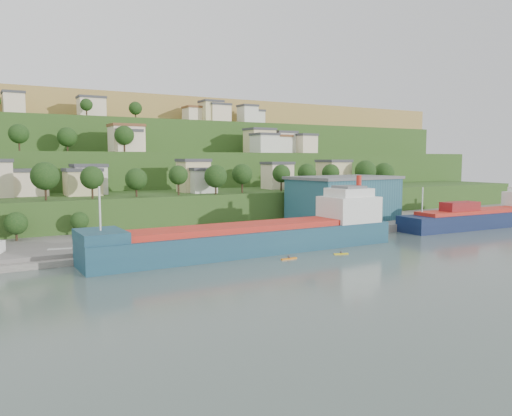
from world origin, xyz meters
TOP-DOWN VIEW (x-y plane):
  - ground at (0.00, 0.00)m, footprint 500.00×500.00m
  - quay at (20.00, 28.00)m, footprint 220.00×26.00m
  - hillside at (0.02, 168.68)m, footprint 360.00×210.87m
  - cargo_ship_near at (-4.26, 8.22)m, footprint 69.73×11.78m
  - cargo_ship_far at (73.61, 9.67)m, footprint 57.12×11.90m
  - warehouse at (36.80, 29.84)m, footprint 32.81×22.12m
  - dinghy at (-42.57, 20.95)m, footprint 4.79×2.69m
  - kayak_orange at (-3.26, -1.74)m, footprint 3.49×0.61m
  - kayak_yellow at (9.05, -2.84)m, footprint 3.09×1.44m

SIDE VIEW (x-z plane):
  - ground at x=0.00m, z-range 0.00..0.00m
  - quay at x=20.00m, z-range -2.00..2.00m
  - hillside at x=0.02m, z-range -47.91..48.09m
  - kayak_yellow at x=9.05m, z-range -0.16..0.61m
  - kayak_orange at x=-3.26m, z-range -0.18..0.69m
  - dinghy at x=-42.57m, z-range 1.20..2.10m
  - cargo_ship_far at x=73.61m, z-range -5.27..10.15m
  - cargo_ship_near at x=-4.26m, z-range -6.09..11.81m
  - warehouse at x=36.80m, z-range 2.03..14.83m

